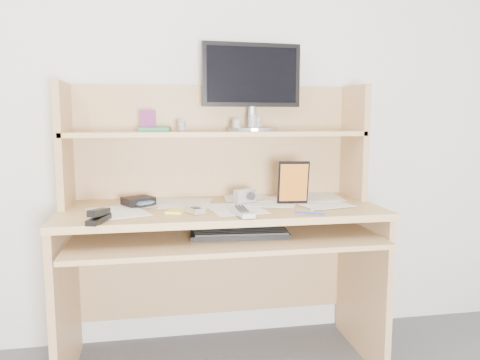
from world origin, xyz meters
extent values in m
cube|color=silver|center=(0.00, 1.80, 1.25)|extent=(3.60, 0.04, 2.50)
cube|color=tan|center=(0.00, 1.48, 0.73)|extent=(1.40, 0.60, 0.03)
cube|color=tan|center=(-0.68, 1.48, 0.36)|extent=(0.03, 0.56, 0.72)
cube|color=tan|center=(0.68, 1.48, 0.36)|extent=(0.03, 0.56, 0.72)
cube|color=tan|center=(0.00, 1.77, 0.34)|extent=(1.34, 0.02, 0.41)
cube|color=tan|center=(0.00, 1.36, 0.64)|extent=(1.28, 0.55, 0.02)
cube|color=tan|center=(0.00, 1.77, 1.02)|extent=(1.40, 0.02, 0.55)
cube|color=tan|center=(-0.68, 1.63, 1.02)|extent=(0.03, 0.30, 0.55)
cube|color=tan|center=(0.68, 1.63, 1.02)|extent=(0.03, 0.30, 0.55)
cube|color=tan|center=(0.00, 1.63, 1.07)|extent=(1.38, 0.30, 0.02)
cube|color=white|center=(0.00, 1.48, 0.75)|extent=(1.32, 0.54, 0.01)
cube|color=black|center=(0.05, 1.31, 0.66)|extent=(0.42, 0.18, 0.02)
cube|color=black|center=(0.05, 1.31, 0.67)|extent=(0.39, 0.16, 0.01)
cube|color=#AFAFA9|center=(0.05, 1.26, 0.77)|extent=(0.08, 0.19, 0.02)
cube|color=#B5B5B8|center=(-0.13, 1.34, 0.77)|extent=(0.08, 0.10, 0.02)
cube|color=black|center=(-0.50, 1.23, 0.78)|extent=(0.08, 0.15, 0.05)
cube|color=black|center=(-0.37, 1.56, 0.77)|extent=(0.16, 0.15, 0.03)
cube|color=gold|center=(-0.21, 1.37, 0.75)|extent=(0.09, 0.09, 0.01)
cube|color=silver|center=(0.11, 1.52, 0.79)|extent=(0.11, 0.08, 0.06)
cube|color=black|center=(0.32, 1.45, 0.85)|extent=(0.14, 0.03, 0.20)
cylinder|color=#1833B9|center=(0.33, 1.22, 0.76)|extent=(0.12, 0.07, 0.01)
cube|color=maroon|center=(-0.32, 1.64, 1.13)|extent=(0.07, 0.02, 0.10)
cube|color=#378B57|center=(-0.28, 1.66, 1.09)|extent=(0.15, 0.20, 0.02)
cylinder|color=black|center=(-0.16, 1.63, 1.11)|extent=(0.05, 0.05, 0.05)
cylinder|color=white|center=(0.17, 1.62, 1.12)|extent=(0.06, 0.06, 0.07)
cylinder|color=black|center=(0.09, 1.61, 1.11)|extent=(0.05, 0.05, 0.05)
cylinder|color=white|center=(0.20, 1.65, 1.11)|extent=(0.04, 0.04, 0.07)
cylinder|color=#999A9D|center=(0.18, 1.65, 1.09)|extent=(0.24, 0.24, 0.02)
cylinder|color=#999A9D|center=(0.18, 1.66, 1.15)|extent=(0.04, 0.04, 0.10)
cube|color=black|center=(0.18, 1.68, 1.35)|extent=(0.48, 0.06, 0.30)
cube|color=black|center=(0.18, 1.66, 1.35)|extent=(0.44, 0.03, 0.26)
camera|label=1|loc=(-0.28, -0.56, 1.14)|focal=35.00mm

